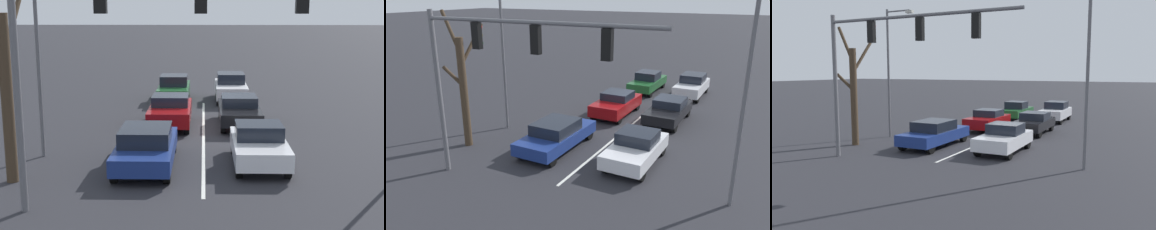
% 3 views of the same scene
% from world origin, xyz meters
% --- Properties ---
extents(ground_plane, '(240.00, 240.00, 0.00)m').
position_xyz_m(ground_plane, '(0.00, 0.00, 0.00)').
color(ground_plane, '#28282D').
extents(lane_stripe_left_divider, '(0.12, 15.37, 0.01)m').
position_xyz_m(lane_stripe_left_divider, '(0.00, 1.69, 0.01)').
color(lane_stripe_left_divider, silver).
rests_on(lane_stripe_left_divider, ground_plane).
extents(car_white_leftlane_front, '(1.86, 4.01, 1.45)m').
position_xyz_m(car_white_leftlane_front, '(-1.96, 5.87, 0.73)').
color(car_white_leftlane_front, silver).
rests_on(car_white_leftlane_front, ground_plane).
extents(car_navy_midlane_front, '(1.95, 4.71, 1.42)m').
position_xyz_m(car_navy_midlane_front, '(2.00, 6.17, 0.73)').
color(car_navy_midlane_front, navy).
rests_on(car_navy_midlane_front, ground_plane).
extents(car_black_leftlane_second, '(1.86, 4.29, 1.37)m').
position_xyz_m(car_black_leftlane_second, '(-1.67, -0.41, 0.72)').
color(car_black_leftlane_second, black).
rests_on(car_black_leftlane_second, ground_plane).
extents(car_maroon_midlane_second, '(1.88, 4.15, 1.44)m').
position_xyz_m(car_maroon_midlane_second, '(1.54, -0.16, 0.73)').
color(car_maroon_midlane_second, maroon).
rests_on(car_maroon_midlane_second, ground_plane).
extents(car_silver_leftlane_third, '(1.77, 4.37, 1.61)m').
position_xyz_m(car_silver_leftlane_third, '(-1.59, -6.85, 0.82)').
color(car_silver_leftlane_third, silver).
rests_on(car_silver_leftlane_third, ground_plane).
extents(car_darkgreen_midlane_third, '(1.77, 4.39, 1.51)m').
position_xyz_m(car_darkgreen_midlane_third, '(1.73, -6.72, 0.75)').
color(car_darkgreen_midlane_third, '#1E5928').
rests_on(car_darkgreen_midlane_third, ground_plane).
extents(traffic_signal_gantry, '(9.35, 0.37, 6.70)m').
position_xyz_m(traffic_signal_gantry, '(1.93, 10.36, 5.05)').
color(traffic_signal_gantry, slate).
rests_on(traffic_signal_gantry, ground_plane).
extents(street_lamp_right_shoulder, '(1.93, 0.24, 7.79)m').
position_xyz_m(street_lamp_right_shoulder, '(5.78, 4.99, 4.51)').
color(street_lamp_right_shoulder, slate).
rests_on(street_lamp_right_shoulder, ground_plane).
extents(bare_tree_near, '(1.27, 1.93, 6.55)m').
position_xyz_m(bare_tree_near, '(6.18, 7.84, 3.06)').
color(bare_tree_near, '#423323').
rests_on(bare_tree_near, ground_plane).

